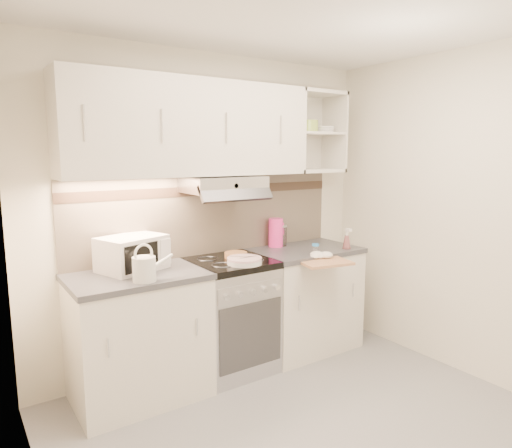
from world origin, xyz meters
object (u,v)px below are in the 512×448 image
Objects in this scene: microwave at (132,253)px; glass_jar at (281,235)px; watering_can at (145,268)px; plate_stack at (244,261)px; spray_bottle at (347,240)px; cutting_board at (323,261)px; electric_range at (231,315)px; pink_pitcher at (276,232)px.

microwave reaches higher than glass_jar.
watering_can is 1.55× the size of glass_jar.
microwave is 2.70× the size of glass_jar.
watering_can is 0.78m from plate_stack.
microwave is 1.81m from spray_bottle.
spray_bottle is at bearing -2.06° from plate_stack.
glass_jar reaches higher than cutting_board.
electric_range is 2.35× the size of cutting_board.
watering_can is 1.55× the size of spray_bottle.
cutting_board is at bearing -72.66° from pink_pitcher.
microwave is at bearing -164.10° from pink_pitcher.
pink_pitcher is 0.62m from spray_bottle.
cutting_board is at bearing -38.33° from microwave.
watering_can is (-0.03, -0.32, -0.03)m from microwave.
electric_range is at bearing 162.00° from cutting_board.
pink_pitcher is at bearing 18.70° from electric_range.
glass_jar is (0.64, 0.38, 0.07)m from plate_stack.
electric_range is 0.87m from glass_jar.
pink_pitcher is (0.57, 0.38, 0.10)m from plate_stack.
watering_can reaches higher than electric_range.
watering_can is at bearing -178.07° from plate_stack.
glass_jar is 1.00× the size of spray_bottle.
spray_bottle is (1.03, -0.04, 0.05)m from plate_stack.
watering_can reaches higher than cutting_board.
glass_jar is 0.57m from cutting_board.
microwave is at bearing 170.99° from electric_range.
glass_jar is 0.57m from spray_bottle.
electric_range is at bearing -28.37° from microwave.
electric_range is 1.19m from spray_bottle.
glass_jar is (1.39, 0.08, -0.03)m from microwave.
pink_pitcher is (0.59, 0.20, 0.58)m from electric_range.
pink_pitcher is (1.32, 0.08, 0.01)m from microwave.
electric_range is 1.76× the size of microwave.
pink_pitcher reaches higher than watering_can.
watering_can reaches higher than spray_bottle.
glass_jar is (0.65, 0.20, 0.54)m from electric_range.
cutting_board is (0.64, -0.36, 0.42)m from electric_range.
glass_jar is at bearing 9.93° from watering_can.
electric_range is at bearing 95.16° from plate_stack.
spray_bottle is (0.45, -0.42, -0.05)m from pink_pitcher.
electric_range is 3.56× the size of pink_pitcher.
spray_bottle is at bearing -46.82° from glass_jar.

